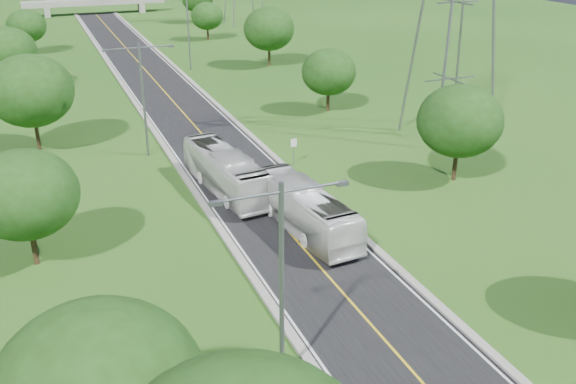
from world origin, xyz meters
The scene contains 19 objects.
ground centered at (0.00, 60.00, 0.00)m, with size 260.00×260.00×0.00m, color #1F4D15.
road centered at (0.00, 66.00, 0.03)m, with size 8.00×150.00×0.06m, color black.
curb_left centered at (-4.25, 66.00, 0.11)m, with size 0.50×150.00×0.22m, color gray.
curb_right centered at (4.25, 66.00, 0.11)m, with size 0.50×150.00×0.22m, color gray.
speed_limit_sign centered at (5.20, 37.98, 1.60)m, with size 0.55×0.09×2.40m.
overpass centered at (0.00, 140.00, 2.41)m, with size 30.00×3.00×3.20m.
streetlight_near_left centered at (-6.00, 12.00, 5.94)m, with size 5.90×0.25×10.00m.
streetlight_mid_left centered at (-6.00, 45.00, 5.94)m, with size 5.90×0.25×10.00m.
streetlight_far_right centered at (6.00, 78.00, 5.94)m, with size 5.90×0.25×10.00m.
tree_lb centered at (-16.00, 28.00, 4.64)m, with size 6.30×6.30×7.33m.
tree_lc centered at (-15.00, 50.00, 5.58)m, with size 7.56×7.56×8.79m.
tree_ld centered at (-17.00, 74.00, 4.95)m, with size 6.72×6.72×7.82m.
tree_le centered at (-14.50, 98.00, 4.33)m, with size 5.88×5.88×6.84m.
tree_rb centered at (16.00, 30.00, 4.95)m, with size 6.72×6.72×7.82m.
tree_rc centered at (15.00, 52.00, 4.33)m, with size 5.88×5.88×6.84m.
tree_rd centered at (17.00, 76.00, 5.27)m, with size 7.14×7.14×8.30m.
tree_re centered at (14.50, 100.00, 4.02)m, with size 5.46×5.46×6.35m.
bus_outbound centered at (1.13, 25.98, 1.64)m, with size 2.65×11.32×3.15m, color white.
bus_inbound centered at (-1.87, 34.48, 1.70)m, with size 2.75×11.75×3.27m, color silver.
Camera 1 is at (-14.45, -9.87, 19.68)m, focal length 40.00 mm.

